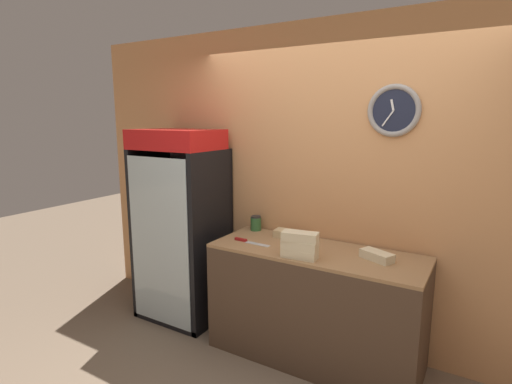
{
  "coord_description": "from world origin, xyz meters",
  "views": [
    {
      "loc": [
        1.12,
        -1.91,
        1.93
      ],
      "look_at": [
        -0.54,
        0.86,
        1.32
      ],
      "focal_mm": 28.0,
      "sensor_mm": 36.0,
      "label": 1
    }
  ],
  "objects_px": {
    "chefs_knife": "(247,241)",
    "sandwich_stack_middle": "(300,245)",
    "beverage_cooler": "(184,216)",
    "condiment_jar": "(256,223)",
    "sandwich_flat_right": "(377,256)",
    "sandwich_flat_left": "(290,234)",
    "sandwich_stack_top": "(300,236)",
    "sandwich_stack_bottom": "(300,254)"
  },
  "relations": [
    {
      "from": "sandwich_stack_top",
      "to": "condiment_jar",
      "type": "distance_m",
      "value": 0.8
    },
    {
      "from": "sandwich_stack_bottom",
      "to": "beverage_cooler",
      "type": "bearing_deg",
      "value": 168.58
    },
    {
      "from": "sandwich_flat_left",
      "to": "condiment_jar",
      "type": "distance_m",
      "value": 0.38
    },
    {
      "from": "beverage_cooler",
      "to": "sandwich_stack_middle",
      "type": "relative_size",
      "value": 6.7
    },
    {
      "from": "beverage_cooler",
      "to": "sandwich_stack_bottom",
      "type": "distance_m",
      "value": 1.37
    },
    {
      "from": "sandwich_flat_right",
      "to": "sandwich_flat_left",
      "type": "bearing_deg",
      "value": 168.25
    },
    {
      "from": "beverage_cooler",
      "to": "sandwich_flat_right",
      "type": "relative_size",
      "value": 6.91
    },
    {
      "from": "sandwich_stack_bottom",
      "to": "sandwich_stack_top",
      "type": "xyz_separation_m",
      "value": [
        0.0,
        0.0,
        0.13
      ]
    },
    {
      "from": "condiment_jar",
      "to": "sandwich_stack_top",
      "type": "bearing_deg",
      "value": -35.14
    },
    {
      "from": "sandwich_stack_middle",
      "to": "sandwich_flat_left",
      "type": "xyz_separation_m",
      "value": [
        -0.28,
        0.41,
        -0.07
      ]
    },
    {
      "from": "sandwich_stack_top",
      "to": "sandwich_stack_bottom",
      "type": "bearing_deg",
      "value": 0.0
    },
    {
      "from": "beverage_cooler",
      "to": "sandwich_stack_middle",
      "type": "distance_m",
      "value": 1.37
    },
    {
      "from": "beverage_cooler",
      "to": "chefs_knife",
      "type": "xyz_separation_m",
      "value": [
        0.81,
        -0.16,
        -0.08
      ]
    },
    {
      "from": "sandwich_flat_right",
      "to": "chefs_knife",
      "type": "bearing_deg",
      "value": -172.71
    },
    {
      "from": "sandwich_stack_top",
      "to": "sandwich_flat_left",
      "type": "xyz_separation_m",
      "value": [
        -0.28,
        0.41,
        -0.13
      ]
    },
    {
      "from": "sandwich_flat_left",
      "to": "sandwich_stack_top",
      "type": "bearing_deg",
      "value": -55.69
    },
    {
      "from": "sandwich_flat_left",
      "to": "sandwich_flat_right",
      "type": "bearing_deg",
      "value": -11.75
    },
    {
      "from": "sandwich_stack_bottom",
      "to": "condiment_jar",
      "type": "bearing_deg",
      "value": 144.86
    },
    {
      "from": "sandwich_flat_left",
      "to": "sandwich_flat_right",
      "type": "distance_m",
      "value": 0.79
    },
    {
      "from": "chefs_knife",
      "to": "condiment_jar",
      "type": "distance_m",
      "value": 0.37
    },
    {
      "from": "beverage_cooler",
      "to": "sandwich_flat_left",
      "type": "height_order",
      "value": "beverage_cooler"
    },
    {
      "from": "sandwich_flat_left",
      "to": "condiment_jar",
      "type": "relative_size",
      "value": 2.08
    },
    {
      "from": "chefs_knife",
      "to": "sandwich_stack_middle",
      "type": "bearing_deg",
      "value": -12.32
    },
    {
      "from": "sandwich_stack_top",
      "to": "chefs_knife",
      "type": "bearing_deg",
      "value": 167.68
    },
    {
      "from": "sandwich_stack_middle",
      "to": "chefs_knife",
      "type": "distance_m",
      "value": 0.55
    },
    {
      "from": "chefs_knife",
      "to": "sandwich_stack_bottom",
      "type": "bearing_deg",
      "value": -12.32
    },
    {
      "from": "chefs_knife",
      "to": "condiment_jar",
      "type": "height_order",
      "value": "condiment_jar"
    },
    {
      "from": "sandwich_stack_top",
      "to": "sandwich_flat_right",
      "type": "xyz_separation_m",
      "value": [
        0.5,
        0.25,
        -0.13
      ]
    },
    {
      "from": "sandwich_flat_left",
      "to": "chefs_knife",
      "type": "distance_m",
      "value": 0.39
    },
    {
      "from": "sandwich_stack_top",
      "to": "sandwich_flat_right",
      "type": "height_order",
      "value": "sandwich_stack_top"
    },
    {
      "from": "sandwich_stack_top",
      "to": "condiment_jar",
      "type": "height_order",
      "value": "sandwich_stack_top"
    },
    {
      "from": "sandwich_stack_top",
      "to": "sandwich_flat_right",
      "type": "relative_size",
      "value": 1.05
    },
    {
      "from": "beverage_cooler",
      "to": "sandwich_stack_bottom",
      "type": "height_order",
      "value": "beverage_cooler"
    },
    {
      "from": "beverage_cooler",
      "to": "sandwich_flat_left",
      "type": "relative_size",
      "value": 6.61
    },
    {
      "from": "beverage_cooler",
      "to": "sandwich_flat_left",
      "type": "xyz_separation_m",
      "value": [
        1.06,
        0.14,
        -0.05
      ]
    },
    {
      "from": "sandwich_flat_right",
      "to": "condiment_jar",
      "type": "bearing_deg",
      "value": 169.62
    },
    {
      "from": "sandwich_stack_bottom",
      "to": "sandwich_flat_right",
      "type": "bearing_deg",
      "value": 26.38
    },
    {
      "from": "sandwich_flat_right",
      "to": "beverage_cooler",
      "type": "bearing_deg",
      "value": 179.26
    },
    {
      "from": "condiment_jar",
      "to": "sandwich_flat_right",
      "type": "bearing_deg",
      "value": -10.38
    },
    {
      "from": "beverage_cooler",
      "to": "condiment_jar",
      "type": "height_order",
      "value": "beverage_cooler"
    },
    {
      "from": "sandwich_stack_bottom",
      "to": "condiment_jar",
      "type": "xyz_separation_m",
      "value": [
        -0.65,
        0.46,
        0.03
      ]
    },
    {
      "from": "sandwich_stack_bottom",
      "to": "sandwich_stack_top",
      "type": "bearing_deg",
      "value": 0.0
    }
  ]
}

